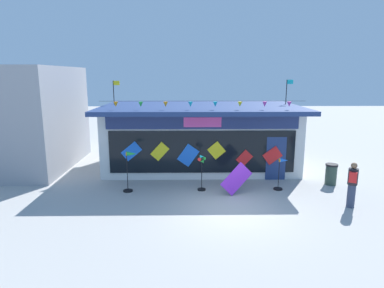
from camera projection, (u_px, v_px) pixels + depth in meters
ground_plane at (230, 210)px, 11.93m from camera, size 80.00×80.00×0.00m
kite_shop_building at (200, 135)px, 17.38m from camera, size 9.75×6.00×4.51m
wind_spinner_far_left at (130, 168)px, 13.60m from camera, size 0.62×0.39×1.70m
wind_spinner_left at (202, 170)px, 13.74m from camera, size 0.35×0.34×1.54m
wind_spinner_center_left at (281, 172)px, 13.87m from camera, size 0.55×0.37×1.37m
person_near_camera at (352, 184)px, 11.99m from camera, size 0.41×0.48×1.68m
trash_bin at (331, 174)px, 14.58m from camera, size 0.52×0.52×0.93m
display_kite_on_ground at (236, 179)px, 13.28m from camera, size 1.33×0.32×1.33m
neighbour_building at (6, 118)px, 17.09m from camera, size 6.54×6.53×5.16m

